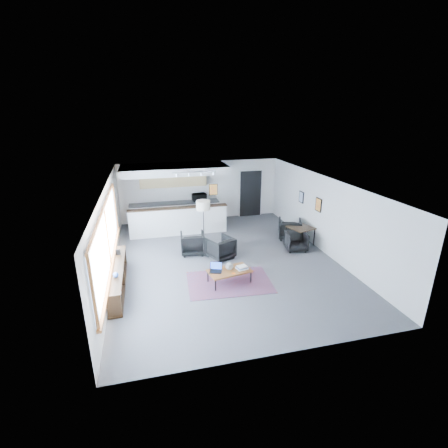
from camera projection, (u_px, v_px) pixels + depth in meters
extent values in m
cube|color=#4D4D4F|center=(225.00, 260.00, 10.70)|extent=(7.00, 9.00, 0.01)
cube|color=white|center=(225.00, 182.00, 9.83)|extent=(7.00, 9.00, 0.01)
cube|color=silver|center=(201.00, 191.00, 14.39)|extent=(7.00, 0.01, 2.60)
cube|color=silver|center=(283.00, 299.00, 6.14)|extent=(7.00, 0.01, 2.60)
cube|color=silver|center=(109.00, 232.00, 9.47)|extent=(0.01, 9.00, 2.60)
cube|color=silver|center=(325.00, 215.00, 11.06)|extent=(0.01, 9.00, 2.60)
cube|color=#8CBFFF|center=(107.00, 237.00, 8.59)|extent=(0.02, 5.80, 1.55)
cube|color=brown|center=(111.00, 264.00, 8.86)|extent=(0.10, 5.95, 0.06)
cube|color=brown|center=(104.00, 208.00, 8.33)|extent=(0.06, 5.95, 0.06)
cube|color=brown|center=(93.00, 294.00, 5.94)|extent=(0.06, 0.06, 1.60)
cube|color=brown|center=(107.00, 237.00, 8.60)|extent=(0.06, 0.06, 1.60)
cube|color=brown|center=(115.00, 207.00, 11.25)|extent=(0.06, 0.06, 1.60)
cube|color=black|center=(117.00, 268.00, 8.83)|extent=(0.35, 3.00, 0.05)
cube|color=black|center=(119.00, 286.00, 9.02)|extent=(0.35, 3.00, 0.05)
cube|color=black|center=(114.00, 306.00, 7.60)|extent=(0.33, 0.04, 0.55)
cube|color=black|center=(118.00, 277.00, 8.93)|extent=(0.33, 0.04, 0.55)
cube|color=black|center=(121.00, 256.00, 10.25)|extent=(0.33, 0.04, 0.55)
cube|color=#3359A5|center=(115.00, 309.00, 7.79)|extent=(0.18, 0.04, 0.20)
cube|color=silver|center=(116.00, 304.00, 7.94)|extent=(0.18, 0.04, 0.22)
cube|color=maroon|center=(116.00, 300.00, 8.09)|extent=(0.18, 0.04, 0.24)
cube|color=black|center=(117.00, 297.00, 8.26)|extent=(0.18, 0.04, 0.20)
cube|color=#3359A5|center=(117.00, 294.00, 8.41)|extent=(0.18, 0.04, 0.22)
cube|color=silver|center=(117.00, 290.00, 8.56)|extent=(0.18, 0.04, 0.24)
cube|color=maroon|center=(118.00, 287.00, 8.72)|extent=(0.18, 0.04, 0.20)
cube|color=black|center=(118.00, 284.00, 8.87)|extent=(0.18, 0.04, 0.22)
cube|color=#3359A5|center=(119.00, 281.00, 9.03)|extent=(0.18, 0.03, 0.24)
cube|color=silver|center=(119.00, 278.00, 9.19)|extent=(0.18, 0.03, 0.20)
cube|color=maroon|center=(119.00, 275.00, 9.34)|extent=(0.18, 0.03, 0.22)
cube|color=black|center=(120.00, 272.00, 9.49)|extent=(0.18, 0.04, 0.24)
cube|color=black|center=(118.00, 252.00, 9.53)|extent=(0.14, 0.02, 0.18)
sphere|color=#264C99|center=(116.00, 275.00, 8.25)|extent=(0.14, 0.14, 0.14)
cube|color=white|center=(179.00, 221.00, 12.72)|extent=(3.80, 0.25, 1.10)
cube|color=black|center=(178.00, 208.00, 12.53)|extent=(3.85, 0.32, 0.04)
cube|color=white|center=(175.00, 213.00, 14.08)|extent=(3.80, 0.60, 0.90)
cube|color=#2D2D2D|center=(175.00, 203.00, 13.92)|extent=(3.82, 0.62, 0.04)
cube|color=tan|center=(173.00, 178.00, 13.72)|extent=(2.80, 0.35, 0.70)
cube|color=white|center=(174.00, 169.00, 12.91)|extent=(4.20, 1.80, 0.30)
cube|color=black|center=(213.00, 190.00, 12.64)|extent=(0.35, 0.03, 0.45)
cube|color=orange|center=(213.00, 190.00, 12.63)|extent=(0.30, 0.01, 0.40)
cube|color=black|center=(250.00, 194.00, 14.92)|extent=(1.00, 0.12, 2.10)
cube|color=white|center=(239.00, 194.00, 14.81)|extent=(0.06, 0.10, 2.10)
cube|color=white|center=(261.00, 193.00, 15.04)|extent=(0.06, 0.10, 2.10)
cube|color=white|center=(251.00, 170.00, 14.57)|extent=(1.10, 0.10, 0.06)
cube|color=silver|center=(194.00, 172.00, 11.73)|extent=(1.60, 0.04, 0.04)
cylinder|color=silver|center=(177.00, 175.00, 11.61)|extent=(0.07, 0.07, 0.09)
cylinder|color=silver|center=(189.00, 175.00, 11.71)|extent=(0.07, 0.07, 0.09)
cylinder|color=silver|center=(201.00, 174.00, 11.81)|extent=(0.07, 0.07, 0.09)
cylinder|color=silver|center=(213.00, 173.00, 11.91)|extent=(0.07, 0.07, 0.09)
cube|color=black|center=(318.00, 205.00, 11.33)|extent=(0.03, 0.38, 0.48)
cube|color=orange|center=(318.00, 205.00, 11.33)|extent=(0.00, 0.32, 0.42)
cube|color=black|center=(301.00, 197.00, 12.54)|extent=(0.03, 0.34, 0.44)
cube|color=#859FC5|center=(301.00, 197.00, 12.54)|extent=(0.00, 0.28, 0.38)
cube|color=#522C40|center=(229.00, 282.00, 9.32)|extent=(2.48, 1.78, 0.01)
cube|color=brown|center=(229.00, 271.00, 9.20)|extent=(1.29, 0.86, 0.05)
cube|color=black|center=(216.00, 286.00, 8.81)|extent=(0.03, 0.03, 0.35)
cube|color=black|center=(208.00, 277.00, 9.28)|extent=(0.03, 0.03, 0.35)
cube|color=black|center=(251.00, 277.00, 9.25)|extent=(0.03, 0.03, 0.35)
cube|color=black|center=(242.00, 269.00, 9.72)|extent=(0.03, 0.03, 0.35)
cube|color=black|center=(234.00, 276.00, 8.97)|extent=(1.12, 0.25, 0.03)
cube|color=black|center=(225.00, 268.00, 9.44)|extent=(1.12, 0.25, 0.03)
cube|color=black|center=(216.00, 271.00, 9.10)|extent=(0.40, 0.34, 0.02)
cube|color=black|center=(216.00, 266.00, 9.18)|extent=(0.34, 0.17, 0.22)
cube|color=blue|center=(216.00, 266.00, 9.17)|extent=(0.31, 0.14, 0.19)
sphere|color=gray|center=(229.00, 266.00, 9.18)|extent=(0.23, 0.23, 0.23)
cube|color=silver|center=(242.00, 268.00, 9.27)|extent=(0.37, 0.32, 0.04)
cube|color=#3359A5|center=(242.00, 267.00, 9.26)|extent=(0.33, 0.29, 0.03)
cube|color=silver|center=(242.00, 267.00, 9.23)|extent=(0.30, 0.27, 0.03)
cube|color=#E5590C|center=(233.00, 273.00, 9.01)|extent=(0.10, 0.10, 0.01)
imported|color=black|center=(193.00, 242.00, 11.10)|extent=(0.85, 0.80, 0.81)
imported|color=black|center=(220.00, 247.00, 10.76)|extent=(1.00, 0.97, 0.79)
cylinder|color=black|center=(204.00, 246.00, 11.78)|extent=(0.39, 0.39, 0.03)
cylinder|color=black|center=(204.00, 227.00, 11.54)|extent=(0.03, 0.03, 1.45)
cylinder|color=beige|center=(203.00, 205.00, 11.27)|extent=(0.63, 0.63, 0.32)
cube|color=black|center=(301.00, 228.00, 11.76)|extent=(1.00, 1.00, 0.04)
cylinder|color=black|center=(300.00, 241.00, 11.42)|extent=(0.04, 0.04, 0.64)
cylinder|color=black|center=(286.00, 235.00, 11.98)|extent=(0.04, 0.04, 0.64)
cylinder|color=black|center=(314.00, 237.00, 11.77)|extent=(0.04, 0.04, 0.64)
cylinder|color=black|center=(300.00, 231.00, 12.33)|extent=(0.04, 0.04, 0.64)
imported|color=black|center=(296.00, 242.00, 11.39)|extent=(0.68, 0.65, 0.62)
imported|color=black|center=(290.00, 230.00, 12.39)|extent=(0.90, 0.87, 0.72)
imported|color=black|center=(199.00, 197.00, 14.09)|extent=(0.62, 0.40, 0.39)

